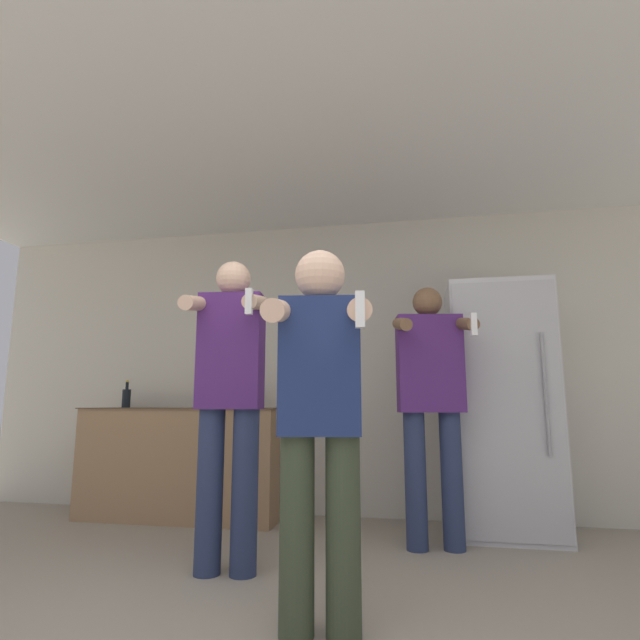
# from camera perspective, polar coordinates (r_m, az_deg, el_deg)

# --- Properties ---
(wall_back) EXTENTS (7.00, 0.06, 2.55)m
(wall_back) POSITION_cam_1_polar(r_m,az_deg,el_deg) (4.41, 3.72, -5.04)
(wall_back) COLOR beige
(wall_back) RESTS_ON ground_plane
(ceiling_slab) EXTENTS (7.00, 3.39, 0.05)m
(ceiling_slab) POSITION_cam_1_polar(r_m,az_deg,el_deg) (3.37, 0.02, 19.61)
(ceiling_slab) COLOR silver
(ceiling_slab) RESTS_ON wall_back
(refrigerator) EXTENTS (0.72, 0.74, 1.82)m
(refrigerator) POSITION_cam_1_polar(r_m,az_deg,el_deg) (4.02, 19.99, -9.27)
(refrigerator) COLOR silver
(refrigerator) RESTS_ON ground_plane
(counter) EXTENTS (1.70, 0.62, 0.90)m
(counter) POSITION_cam_1_polar(r_m,az_deg,el_deg) (4.50, -15.18, -15.36)
(counter) COLOR #997551
(counter) RESTS_ON ground_plane
(bottle_amber_bourbon) EXTENTS (0.07, 0.07, 0.27)m
(bottle_amber_bourbon) POSITION_cam_1_polar(r_m,az_deg,el_deg) (4.43, -11.53, -8.47)
(bottle_amber_bourbon) COLOR #194723
(bottle_amber_bourbon) RESTS_ON counter
(bottle_green_wine) EXTENTS (0.08, 0.08, 0.30)m
(bottle_green_wine) POSITION_cam_1_polar(r_m,az_deg,el_deg) (4.34, -8.31, -8.47)
(bottle_green_wine) COLOR maroon
(bottle_green_wine) RESTS_ON counter
(bottle_brown_liquor) EXTENTS (0.07, 0.07, 0.25)m
(bottle_brown_liquor) POSITION_cam_1_polar(r_m,az_deg,el_deg) (4.83, -21.25, -8.24)
(bottle_brown_liquor) COLOR black
(bottle_brown_liquor) RESTS_ON counter
(person_woman_foreground) EXTENTS (0.48, 0.49, 1.62)m
(person_woman_foreground) POSITION_cam_1_polar(r_m,az_deg,el_deg) (2.19, -0.00, -10.23)
(person_woman_foreground) COLOR #38422D
(person_woman_foreground) RESTS_ON ground_plane
(person_man_side) EXTENTS (0.47, 0.47, 1.78)m
(person_man_side) POSITION_cam_1_polar(r_m,az_deg,el_deg) (2.98, -10.28, -8.42)
(person_man_side) COLOR navy
(person_man_side) RESTS_ON ground_plane
(person_spectator_back) EXTENTS (0.55, 0.55, 1.73)m
(person_spectator_back) POSITION_cam_1_polar(r_m,az_deg,el_deg) (3.48, 12.56, -8.29)
(person_spectator_back) COLOR navy
(person_spectator_back) RESTS_ON ground_plane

